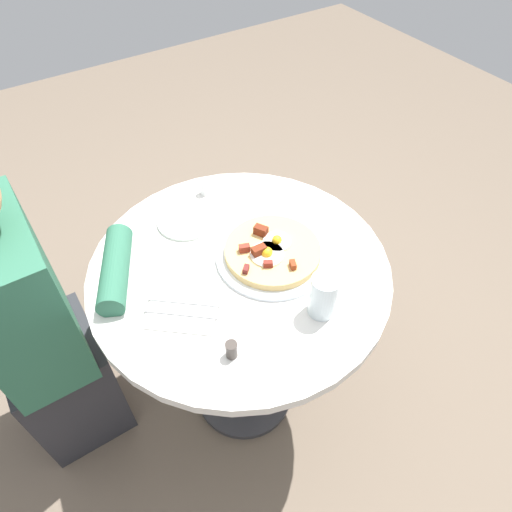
% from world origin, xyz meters
% --- Properties ---
extents(ground_plane, '(6.00, 6.00, 0.00)m').
position_xyz_m(ground_plane, '(0.00, 0.00, 0.00)').
color(ground_plane, '#6B5B4C').
extents(dining_table, '(0.80, 0.80, 0.75)m').
position_xyz_m(dining_table, '(0.00, 0.00, 0.57)').
color(dining_table, silver).
rests_on(dining_table, ground_plane).
extents(person_seated, '(0.45, 0.48, 1.14)m').
position_xyz_m(person_seated, '(-0.26, -0.53, 0.51)').
color(person_seated, '#2D2D33').
rests_on(person_seated, ground_plane).
extents(pizza_plate, '(0.31, 0.31, 0.01)m').
position_xyz_m(pizza_plate, '(0.02, 0.09, 0.75)').
color(pizza_plate, white).
rests_on(pizza_plate, dining_table).
extents(breakfast_pizza, '(0.26, 0.26, 0.05)m').
position_xyz_m(breakfast_pizza, '(0.02, 0.09, 0.77)').
color(breakfast_pizza, '#DCB46B').
rests_on(breakfast_pizza, pizza_plate).
extents(bread_plate, '(0.17, 0.17, 0.01)m').
position_xyz_m(bread_plate, '(-0.23, -0.04, 0.75)').
color(bread_plate, silver).
rests_on(bread_plate, dining_table).
extents(napkin, '(0.22, 0.22, 0.00)m').
position_xyz_m(napkin, '(0.05, -0.19, 0.75)').
color(napkin, white).
rests_on(napkin, dining_table).
extents(fork, '(0.12, 0.15, 0.00)m').
position_xyz_m(fork, '(0.06, -0.20, 0.75)').
color(fork, silver).
rests_on(fork, napkin).
extents(knife, '(0.12, 0.15, 0.00)m').
position_xyz_m(knife, '(0.03, -0.18, 0.75)').
color(knife, silver).
rests_on(knife, napkin).
extents(water_glass, '(0.07, 0.07, 0.12)m').
position_xyz_m(water_glass, '(0.23, 0.09, 0.80)').
color(water_glass, silver).
rests_on(water_glass, dining_table).
extents(salt_shaker, '(0.03, 0.03, 0.05)m').
position_xyz_m(salt_shaker, '(-0.31, 0.07, 0.77)').
color(salt_shaker, white).
rests_on(salt_shaker, dining_table).
extents(pepper_shaker, '(0.03, 0.03, 0.05)m').
position_xyz_m(pepper_shaker, '(0.22, -0.15, 0.77)').
color(pepper_shaker, '#3F3833').
rests_on(pepper_shaker, dining_table).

